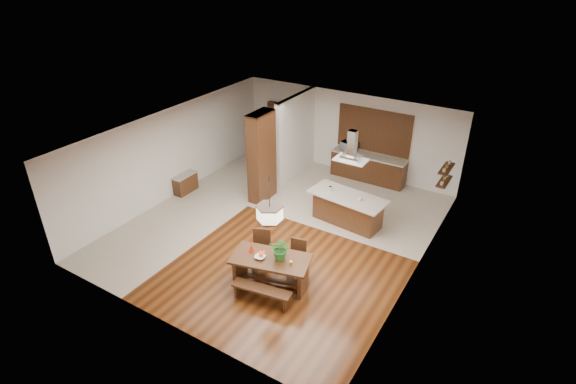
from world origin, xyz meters
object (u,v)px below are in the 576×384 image
Objects in this scene: range_hood at (352,146)px; island_cup at (360,199)px; foliage_plant at (281,249)px; dining_table at (271,265)px; microwave at (349,146)px; dining_chair_right at (296,258)px; dining_chair_left at (261,250)px; dining_bench at (262,295)px; hallway_console at (185,183)px; pendant_lantern at (270,204)px; fruit_bowl at (260,257)px; kitchen_island at (347,209)px.

range_hood is 7.96× the size of island_cup.
foliage_plant is at bearing -99.84° from island_cup.
dining_table is 6.52m from microwave.
dining_chair_right is 8.11× the size of island_cup.
dining_chair_right is (0.90, 0.23, -0.05)m from dining_chair_left.
dining_chair_right is at bearing 65.00° from dining_table.
dining_table is 17.87× the size of island_cup.
range_hood is (0.23, 4.11, 2.27)m from dining_bench.
hallway_console is at bearing 155.98° from foliage_plant.
pendant_lantern is at bearing 0.00° from dining_table.
island_cup is (1.00, 3.49, 0.18)m from fruit_bowl.
dining_bench is at bearing -30.77° from hallway_console.
fruit_bowl is (0.38, -0.57, 0.29)m from dining_chair_left.
dining_chair_right is 3.69× the size of fruit_bowl.
dining_bench is 1.08× the size of pendant_lantern.
range_hood is (0.16, 3.37, 1.41)m from foliage_plant.
foliage_plant reaches higher than island_cup.
foliage_plant is 3.31m from island_cup.
dining_table is (4.99, -2.42, 0.25)m from hallway_console.
pendant_lantern reaches higher than dining_table.
foliage_plant is at bearing -24.02° from hallway_console.
kitchen_island is 1.99m from range_hood.
fruit_bowl is (-0.21, -0.14, 0.23)m from dining_table.
fruit_bowl is at bearing -69.24° from microwave.
dining_chair_left is 1.13× the size of range_hood.
fruit_bowl is 2.20× the size of island_cup.
dining_bench is 1.35m from dining_chair_left.
foliage_plant is at bearing -86.20° from kitchen_island.
pendant_lantern is at bearing -89.87° from kitchen_island.
dining_chair_left is 1.04m from foliage_plant.
island_cup is (0.79, 3.35, 0.41)m from dining_table.
pendant_lantern is 1.46× the size of range_hood.
foliage_plant is 6.44m from microwave.
microwave is at bearing 44.73° from hallway_console.
microwave reaches higher than kitchen_island.
fruit_bowl reaches higher than hallway_console.
dining_table is 0.74m from dining_chair_right.
dining_table is at bearing -61.54° from dining_chair_left.
hallway_console is 5.73m from microwave.
dining_chair_right reaches higher than fruit_bowl.
hallway_console is at bearing 149.23° from dining_bench.
hallway_console is at bearing 130.56° from dining_chair_left.
dining_chair_right is 3.45m from range_hood.
hallway_console is 0.44× the size of dining_table.
island_cup is (0.40, -0.11, -1.49)m from range_hood.
microwave is at bearing 114.57° from range_hood.
hallway_console is 5.90m from island_cup.
hallway_console is 5.76m from foliage_plant.
fruit_bowl is 4.02m from range_hood.
island_cup is (0.40, -0.11, 0.50)m from kitchen_island.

